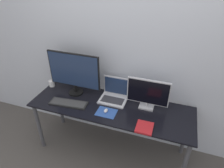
# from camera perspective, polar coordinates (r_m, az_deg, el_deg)

# --- Properties ---
(ground_plane) EXTENTS (12.00, 12.00, 0.00)m
(ground_plane) POSITION_cam_1_polar(r_m,az_deg,el_deg) (2.65, -2.64, -22.72)
(ground_plane) COLOR #4C4742
(wall_back) EXTENTS (7.00, 0.05, 2.50)m
(wall_back) POSITION_cam_1_polar(r_m,az_deg,el_deg) (2.35, 2.67, 9.12)
(wall_back) COLOR silver
(wall_back) RESTS_ON ground_plane
(desk) EXTENTS (1.88, 0.61, 0.73)m
(desk) POSITION_cam_1_polar(r_m,az_deg,el_deg) (2.37, -0.31, -8.06)
(desk) COLOR black
(desk) RESTS_ON ground_plane
(monitor_left) EXTENTS (0.65, 0.18, 0.54)m
(monitor_left) POSITION_cam_1_polar(r_m,az_deg,el_deg) (2.42, -10.83, 3.33)
(monitor_left) COLOR black
(monitor_left) RESTS_ON desk
(monitor_right) EXTENTS (0.47, 0.11, 0.36)m
(monitor_right) POSITION_cam_1_polar(r_m,az_deg,el_deg) (2.22, 10.21, -2.68)
(monitor_right) COLOR #B2B2B7
(monitor_right) RESTS_ON desk
(laptop) EXTENTS (0.32, 0.25, 0.26)m
(laptop) POSITION_cam_1_polar(r_m,az_deg,el_deg) (2.40, 0.70, -2.87)
(laptop) COLOR silver
(laptop) RESTS_ON desk
(keyboard) EXTENTS (0.46, 0.19, 0.02)m
(keyboard) POSITION_cam_1_polar(r_m,az_deg,el_deg) (2.40, -12.32, -5.36)
(keyboard) COLOR black
(keyboard) RESTS_ON desk
(mousepad) EXTENTS (0.22, 0.17, 0.00)m
(mousepad) POSITION_cam_1_polar(r_m,az_deg,el_deg) (2.22, -1.62, -8.12)
(mousepad) COLOR #2D519E
(mousepad) RESTS_ON desk
(mouse) EXTENTS (0.04, 0.07, 0.03)m
(mouse) POSITION_cam_1_polar(r_m,az_deg,el_deg) (2.22, -1.75, -7.61)
(mouse) COLOR silver
(mouse) RESTS_ON mousepad
(book) EXTENTS (0.17, 0.18, 0.02)m
(book) POSITION_cam_1_polar(r_m,az_deg,el_deg) (2.06, 9.25, -12.17)
(book) COLOR red
(book) RESTS_ON desk
(mug) EXTENTS (0.07, 0.07, 0.08)m
(mug) POSITION_cam_1_polar(r_m,az_deg,el_deg) (2.77, -16.84, 0.17)
(mug) COLOR white
(mug) RESTS_ON desk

